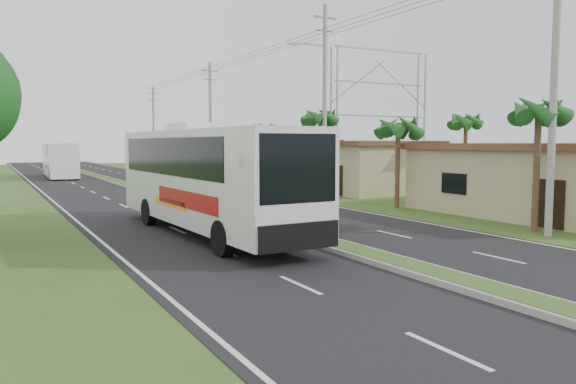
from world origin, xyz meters
name	(u,v)px	position (x,y,z in m)	size (l,w,h in m)	color
ground	(410,271)	(0.00, 0.00, 0.00)	(180.00, 180.00, 0.00)	#2E501D
road_asphalt	(184,203)	(0.00, 20.00, 0.01)	(14.00, 160.00, 0.02)	black
median_strip	(184,201)	(0.00, 20.00, 0.10)	(1.20, 160.00, 0.18)	gray
lane_edge_left	(62,209)	(-6.70, 20.00, 0.00)	(0.12, 160.00, 0.01)	silver
lane_edge_right	(284,198)	(6.70, 20.00, 0.00)	(0.12, 160.00, 0.01)	silver
shop_near	(551,179)	(14.00, 6.00, 1.78)	(8.60, 12.60, 3.52)	tan
shop_mid	(359,166)	(14.00, 22.00, 1.86)	(7.60, 10.60, 3.67)	tan
shop_far	(273,160)	(14.00, 36.00, 1.93)	(8.60, 11.60, 3.82)	tan
palm_verge_a	(539,112)	(9.00, 3.00, 4.74)	(2.40, 2.40, 5.45)	#473321
palm_verge_b	(398,128)	(9.40, 12.00, 4.36)	(2.40, 2.40, 5.05)	#473321
palm_verge_c	(320,118)	(8.80, 19.00, 5.12)	(2.40, 2.40, 5.85)	#473321
palm_verge_d	(265,130)	(9.30, 28.00, 4.55)	(2.40, 2.40, 5.25)	#473321
palm_behind_shop	(466,121)	(17.50, 15.00, 4.93)	(2.40, 2.40, 5.65)	#473321
utility_pole_a	(554,85)	(8.50, 2.00, 5.67)	(1.60, 0.28, 11.00)	gray
utility_pole_b	(324,99)	(8.47, 18.00, 6.26)	(3.20, 0.28, 12.00)	gray
utility_pole_c	(211,120)	(8.50, 38.00, 5.67)	(1.60, 0.28, 11.00)	gray
utility_pole_d	(154,128)	(8.50, 58.00, 5.42)	(1.60, 0.28, 10.50)	gray
billboard_lattice	(379,107)	(22.00, 30.00, 6.82)	(10.18, 1.18, 12.07)	gray
coach_bus_main	(207,173)	(-2.76, 8.55, 2.37)	(3.27, 13.44, 4.31)	silver
coach_bus_far	(60,158)	(-3.46, 49.89, 1.99)	(3.05, 12.11, 3.50)	white
motorcyclist	(326,215)	(0.98, 5.91, 0.83)	(1.74, 1.01, 2.27)	black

